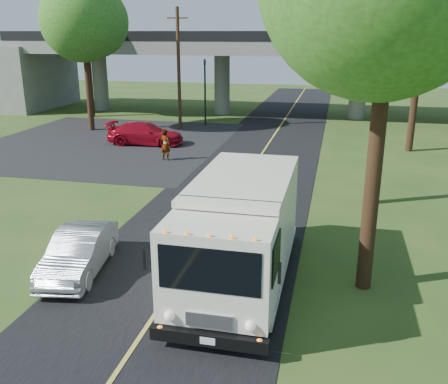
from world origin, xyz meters
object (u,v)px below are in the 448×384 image
(traffic_signal, at_px, (205,85))
(pedestrian, at_px, (165,145))
(step_van, at_px, (240,229))
(silver_sedan, at_px, (79,252))
(utility_pole, at_px, (179,69))
(tree_left_far, at_px, (87,29))
(tree_left_lot, at_px, (85,22))
(tree_right_far, at_px, (429,13))
(red_sedan, at_px, (145,133))

(traffic_signal, distance_m, pedestrian, 11.96)
(step_van, distance_m, pedestrian, 15.61)
(traffic_signal, relative_size, silver_sedan, 1.27)
(utility_pole, height_order, tree_left_far, tree_left_far)
(utility_pole, height_order, tree_left_lot, tree_left_lot)
(traffic_signal, xyz_separation_m, tree_left_lot, (-7.79, -4.16, 4.70))
(tree_right_far, relative_size, silver_sedan, 2.68)
(red_sedan, bearing_deg, utility_pole, -9.46)
(utility_pole, relative_size, silver_sedan, 2.20)
(pedestrian, bearing_deg, tree_left_lot, -26.31)
(pedestrian, bearing_deg, tree_left_far, -34.35)
(tree_left_far, distance_m, step_van, 33.63)
(tree_left_far, distance_m, silver_sedan, 31.71)
(utility_pole, height_order, silver_sedan, utility_pole)
(traffic_signal, height_order, pedestrian, traffic_signal)
(pedestrian, bearing_deg, step_van, 132.69)
(step_van, distance_m, red_sedan, 20.30)
(tree_left_lot, distance_m, pedestrian, 13.34)
(tree_right_far, xyz_separation_m, pedestrian, (-14.52, -5.56, -7.39))
(utility_pole, bearing_deg, pedestrian, -77.30)
(tree_right_far, bearing_deg, step_van, -110.78)
(utility_pole, xyz_separation_m, tree_left_far, (-9.29, 3.84, 2.86))
(traffic_signal, relative_size, tree_left_far, 0.53)
(utility_pole, distance_m, step_van, 25.52)
(traffic_signal, bearing_deg, utility_pole, -126.87)
(tree_left_lot, height_order, pedestrian, tree_left_lot)
(utility_pole, bearing_deg, traffic_signal, 53.13)
(traffic_signal, height_order, step_van, traffic_signal)
(tree_left_lot, relative_size, red_sedan, 2.06)
(tree_right_far, relative_size, tree_left_far, 1.11)
(tree_left_lot, bearing_deg, step_van, -53.86)
(utility_pole, distance_m, tree_right_far, 17.61)
(traffic_signal, relative_size, step_van, 0.69)
(step_van, bearing_deg, pedestrian, 117.28)
(traffic_signal, height_order, utility_pole, utility_pole)
(tree_left_lot, bearing_deg, tree_right_far, -4.97)
(tree_right_far, xyz_separation_m, silver_sedan, (-12.41, -19.84, -7.63))
(utility_pole, relative_size, pedestrian, 4.93)
(tree_left_lot, height_order, silver_sedan, tree_left_lot)
(utility_pole, xyz_separation_m, red_sedan, (-0.57, -5.88, -3.86))
(utility_pole, relative_size, step_van, 1.19)
(tree_right_far, xyz_separation_m, tree_left_lot, (-23.00, 2.00, -0.40))
(traffic_signal, relative_size, tree_right_far, 0.47)
(utility_pole, xyz_separation_m, tree_right_far, (16.71, -4.16, 3.71))
(tree_left_far, bearing_deg, tree_right_far, -17.10)
(tree_right_far, bearing_deg, red_sedan, -174.32)
(tree_left_far, distance_m, red_sedan, 14.69)
(tree_left_lot, height_order, tree_left_far, tree_left_lot)
(traffic_signal, xyz_separation_m, red_sedan, (-2.07, -7.88, -2.46))
(utility_pole, bearing_deg, red_sedan, -95.49)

